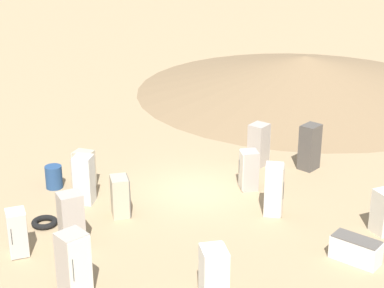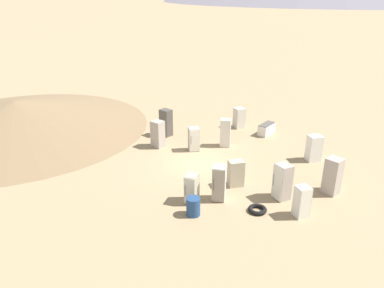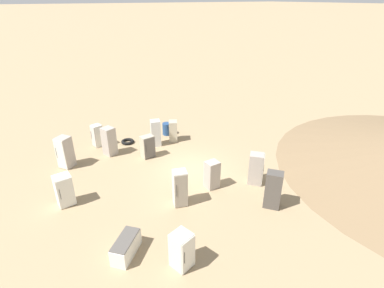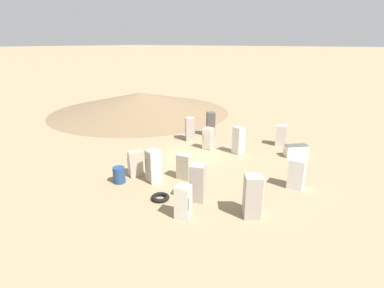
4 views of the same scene
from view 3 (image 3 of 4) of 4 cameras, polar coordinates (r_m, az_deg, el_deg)
ground_plane at (r=17.97m, az=-0.20°, el=-4.87°), size 1000.00×1000.00×0.00m
discarded_fridge_0 at (r=14.70m, az=-2.29°, el=-8.38°), size 0.81×0.81×1.88m
discarded_fridge_1 at (r=19.25m, az=-8.45°, el=-0.49°), size 0.85×0.70×1.44m
discarded_fridge_2 at (r=21.28m, az=-3.61°, el=2.51°), size 0.84×0.92×1.48m
discarded_fridge_3 at (r=21.45m, az=-17.59°, el=1.54°), size 0.75×0.70×1.53m
discarded_fridge_4 at (r=16.67m, az=12.09°, el=-4.64°), size 1.00×1.00×1.79m
discarded_fridge_5 at (r=16.06m, az=3.80°, el=-5.83°), size 0.70×0.68×1.55m
discarded_fridge_6 at (r=19.99m, az=-15.48°, el=0.52°), size 0.90×0.91×1.86m
discarded_fridge_7 at (r=12.81m, az=-12.46°, el=-18.56°), size 1.55×1.52×0.79m
discarded_fridge_8 at (r=19.38m, az=-23.05°, el=-1.45°), size 1.04×1.03×1.93m
discarded_fridge_9 at (r=11.90m, az=-1.94°, el=-19.57°), size 0.88×0.90×1.52m
discarded_fridge_10 at (r=16.04m, az=-23.14°, el=-8.10°), size 0.83×0.78×1.61m
discarded_fridge_11 at (r=15.07m, az=15.21°, el=-8.38°), size 0.98×0.99×1.91m
discarded_fridge_12 at (r=20.65m, az=-6.93°, el=2.12°), size 0.81×0.85×1.83m
scrap_tire at (r=21.61m, az=-12.17°, el=0.46°), size 0.90×0.90×0.20m
rusty_barrel at (r=22.39m, az=-4.81°, el=2.90°), size 0.65×0.65×0.89m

